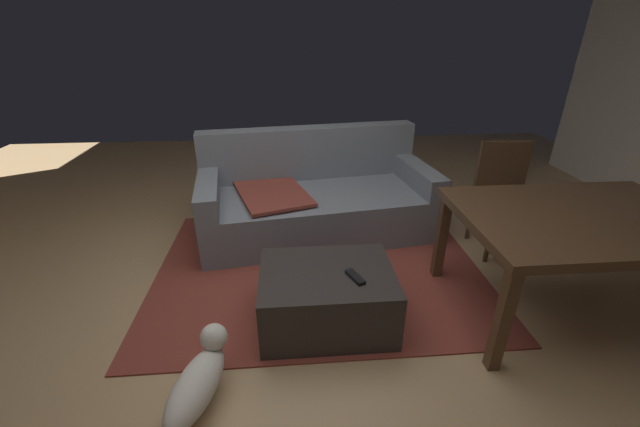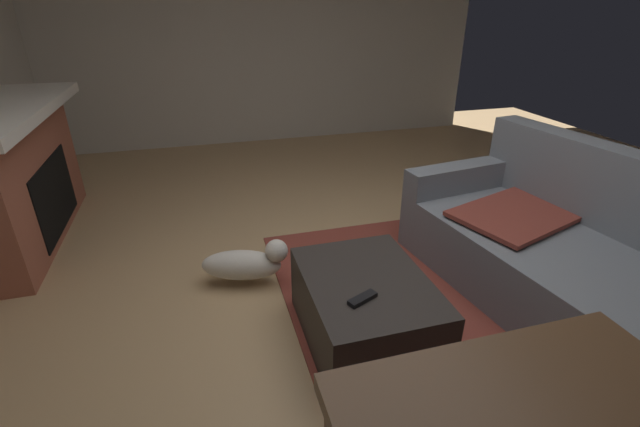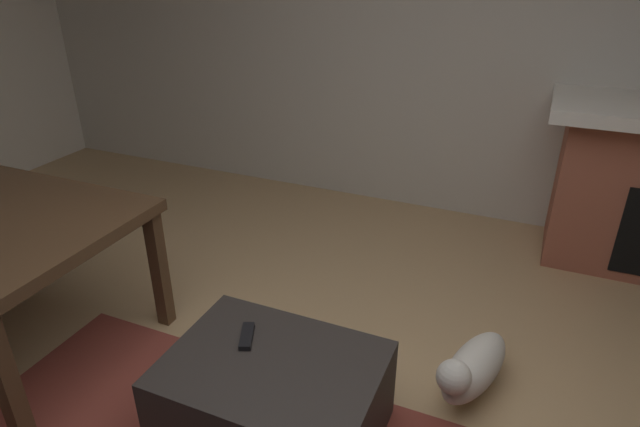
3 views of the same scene
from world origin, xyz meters
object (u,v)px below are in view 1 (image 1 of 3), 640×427
Objects in this scene: small_dog at (199,379)px; dining_table at (582,225)px; ottoman_coffee_table at (327,298)px; dining_chair_north at (504,191)px; potted_plant at (505,182)px; couch at (315,198)px; tv_remote at (355,277)px.

dining_table is at bearing 13.47° from small_dog.
dining_chair_north is at bearing 29.36° from ottoman_coffee_table.
ottoman_coffee_table reaches higher than small_dog.
dining_chair_north is 0.96m from potted_plant.
couch is 1.67m from dining_chair_north.
small_dog is (-0.88, -0.47, -0.25)m from tv_remote.
potted_plant reaches higher than ottoman_coffee_table.
tv_remote reaches higher than ottoman_coffee_table.
tv_remote is 0.32× the size of potted_plant.
dining_table is 2.60× the size of small_dog.
dining_chair_north reaches higher than ottoman_coffee_table.
dining_chair_north is (1.60, -0.44, 0.21)m from couch.
dining_table is at bearing -19.93° from tv_remote.
ottoman_coffee_table is at bearing 37.94° from small_dog.
couch is at bearing 139.65° from dining_table.
potted_plant is (0.48, 0.79, -0.24)m from dining_chair_north.
couch reaches higher than dining_table.
ottoman_coffee_table is (-0.02, -1.36, -0.11)m from couch.
couch is at bearing 72.22° from tv_remote.
small_dog is at bearing -147.83° from dining_chair_north.
couch is at bearing -170.51° from potted_plant.
potted_plant is (0.48, 1.70, -0.39)m from dining_table.
ottoman_coffee_table is 2.71m from potted_plant.
dining_table is at bearing 0.03° from ottoman_coffee_table.
small_dog is at bearing -142.06° from ottoman_coffee_table.
potted_plant is at bearing 38.75° from small_dog.
couch reaches higher than small_dog.
tv_remote is at bearing -27.84° from ottoman_coffee_table.
couch is 1.36m from ottoman_coffee_table.
tv_remote is at bearing -145.56° from dining_chair_north.
couch reaches higher than ottoman_coffee_table.
tv_remote reaches higher than small_dog.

